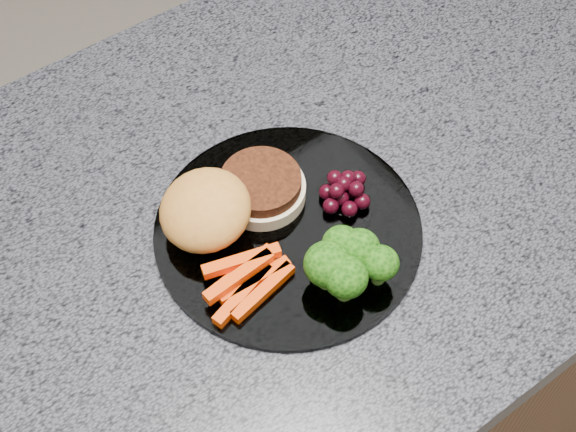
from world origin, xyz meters
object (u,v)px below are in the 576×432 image
Objects in this scene: island_cabinet at (251,401)px; plate at (288,230)px; grape_bunch at (345,191)px; burger at (226,204)px.

island_cabinet is 0.48m from plate.
island_cabinet is 20.33× the size of grape_bunch.
burger reaches higher than grape_bunch.
plate is 0.07m from grape_bunch.
plate is (0.03, -0.05, 0.47)m from island_cabinet.
island_cabinet is 4.62× the size of plate.
island_cabinet is at bearing 153.05° from grape_bunch.
island_cabinet is at bearing -2.72° from burger.
plate reaches higher than island_cabinet.
burger is at bearing 154.94° from grape_bunch.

